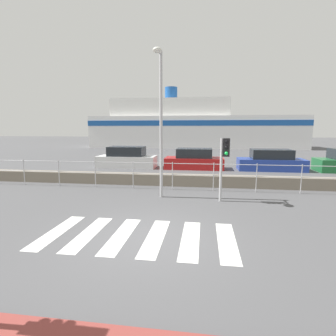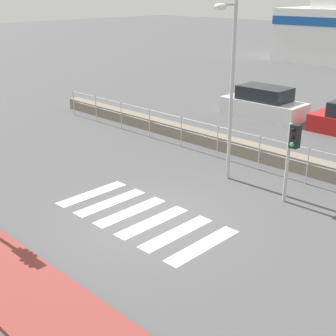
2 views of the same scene
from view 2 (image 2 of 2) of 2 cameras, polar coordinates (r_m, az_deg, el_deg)
ground_plane at (r=12.97m, az=-2.55°, el=-6.29°), size 160.00×160.00×0.00m
sidewalk_brick at (r=10.95m, az=-18.78°, el=-12.70°), size 24.00×1.80×0.12m
crosswalk at (r=13.12m, az=-3.27°, el=-5.93°), size 4.95×2.40×0.01m
seawall at (r=17.36m, az=12.57°, el=1.39°), size 24.60×0.55×0.55m
harbor_fence at (r=16.48m, az=11.09°, el=2.49°), size 22.18×0.04×1.27m
traffic_light_far at (r=13.76m, az=14.90°, el=2.62°), size 0.34×0.32×2.41m
streetlamp at (r=14.76m, az=7.45°, el=11.43°), size 0.32×1.00×5.68m
parked_car_white at (r=23.91m, az=11.59°, el=7.69°), size 4.17×1.75×1.49m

